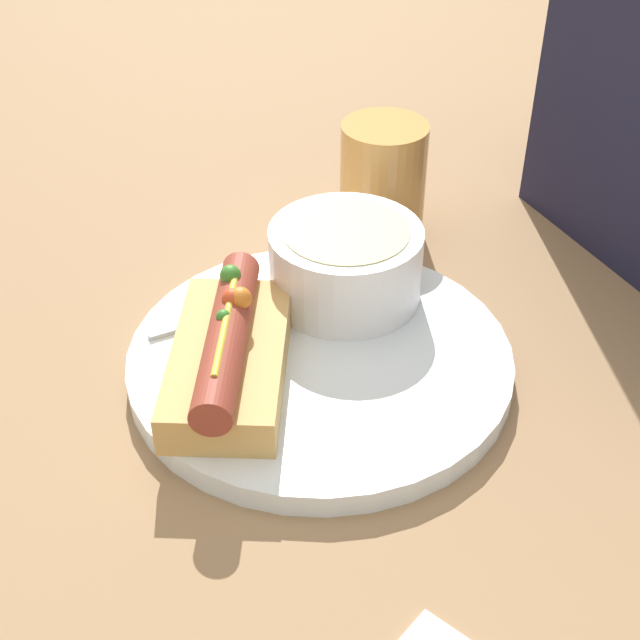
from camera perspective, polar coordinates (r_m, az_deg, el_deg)
ground_plane at (r=0.65m, az=0.00°, el=-3.18°), size 4.00×4.00×0.00m
dinner_plate at (r=0.64m, az=0.00°, el=-2.59°), size 0.28×0.28×0.02m
hot_dog at (r=0.61m, az=-5.77°, el=-2.22°), size 0.17×0.14×0.06m
soup_bowl at (r=0.68m, az=1.64°, el=3.86°), size 0.12×0.12×0.06m
spoon at (r=0.69m, az=-1.46°, el=1.78°), size 0.03×0.16×0.01m
drinking_glass at (r=0.78m, az=4.04°, el=8.94°), size 0.07×0.07×0.10m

